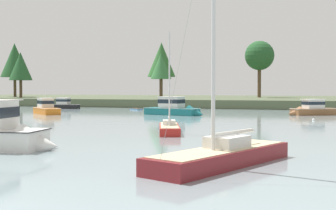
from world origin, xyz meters
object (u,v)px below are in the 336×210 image
Objects in this scene: mooring_buoy_white at (314,120)px; cruiser_teal at (177,111)px; sailboat_maroon at (222,160)px; dinghy_skyblue at (136,109)px; sailboat_red at (169,131)px; cruiser_wood at (310,111)px; cruiser_black at (60,106)px; cruiser_orange at (45,110)px.

cruiser_teal is at bearing 163.71° from mooring_buoy_white.
sailboat_maroon is 34.75× the size of mooring_buoy_white.
dinghy_skyblue reaches higher than mooring_buoy_white.
sailboat_red is at bearing 116.08° from sailboat_maroon.
cruiser_black is at bearing 169.50° from cruiser_wood.
mooring_buoy_white is at bearing 82.37° from sailboat_maroon.
cruiser_orange reaches higher than dinghy_skyblue.
cruiser_orange is 17.55× the size of mooring_buoy_white.
sailboat_maroon is at bearing -95.36° from cruiser_wood.
sailboat_maroon is at bearing -97.63° from mooring_buoy_white.
sailboat_maroon reaches higher than cruiser_teal.
sailboat_red reaches higher than cruiser_wood.
sailboat_maroon is 1.98× the size of cruiser_orange.
sailboat_red is 22.60m from mooring_buoy_white.
cruiser_orange is 37.44m from mooring_buoy_white.
cruiser_wood is at bearing -10.50° from cruiser_black.
dinghy_skyblue is 29.53m from cruiser_wood.
cruiser_teal reaches higher than dinghy_skyblue.
cruiser_orange reaches higher than mooring_buoy_white.
cruiser_orange is at bearing 131.98° from sailboat_maroon.
sailboat_red is 25.53m from cruiser_teal.
cruiser_orange is (-37.00, -8.15, 0.03)m from cruiser_wood.
cruiser_black reaches higher than mooring_buoy_white.
mooring_buoy_white is at bearing -3.98° from cruiser_orange.
dinghy_skyblue is (-24.48, 51.68, -0.18)m from sailboat_maroon.
dinghy_skyblue is (-17.39, 37.21, -0.09)m from sailboat_red.
sailboat_maroon reaches higher than dinghy_skyblue.
cruiser_teal reaches higher than mooring_buoy_white.
cruiser_orange is (-8.33, -15.22, 0.45)m from dinghy_skyblue.
cruiser_teal is 23.67× the size of mooring_buoy_white.
dinghy_skyblue is at bearing 166.15° from cruiser_wood.
cruiser_teal is at bearing -162.93° from cruiser_wood.
cruiser_wood is (28.66, -7.07, 0.42)m from dinghy_skyblue.
sailboat_red is (32.87, -38.33, -0.28)m from cruiser_black.
cruiser_orange is at bearing 139.48° from sailboat_red.
sailboat_red is 1.18× the size of cruiser_wood.
cruiser_teal is (-6.50, 24.68, 0.43)m from sailboat_red.
sailboat_red is 33.84m from cruiser_orange.
sailboat_maroon is 1.47× the size of cruiser_teal.
cruiser_orange is at bearing -118.70° from dinghy_skyblue.
dinghy_skyblue is 0.37× the size of cruiser_wood.
cruiser_wood is 1.08× the size of cruiser_orange.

